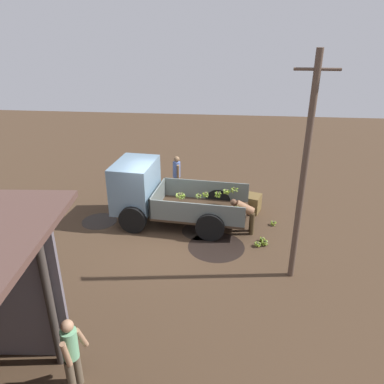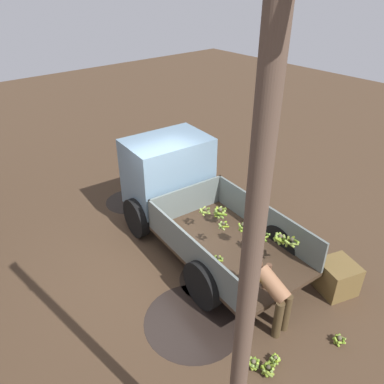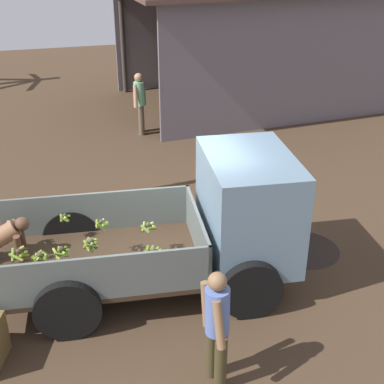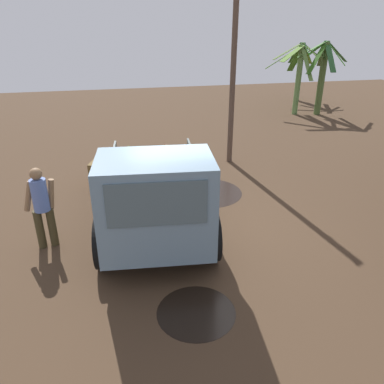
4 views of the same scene
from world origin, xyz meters
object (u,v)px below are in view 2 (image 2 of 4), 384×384
at_px(person_foreground_visitor, 262,176).
at_px(banana_bunch_on_ground_1, 339,339).
at_px(banana_bunch_on_ground_2, 253,363).
at_px(banana_bunch_on_ground_3, 275,359).
at_px(person_worker_loading, 272,293).
at_px(banana_bunch_on_ground_0, 268,369).
at_px(utility_pole, 246,306).
at_px(wooden_crate_0, 337,277).
at_px(cargo_truck, 180,187).

relative_size(person_foreground_visitor, banana_bunch_on_ground_1, 7.32).
xyz_separation_m(banana_bunch_on_ground_2, banana_bunch_on_ground_3, (-0.17, -0.33, -0.01)).
distance_m(person_worker_loading, banana_bunch_on_ground_0, 1.18).
bearing_deg(person_foreground_visitor, person_worker_loading, -56.38).
height_order(banana_bunch_on_ground_0, banana_bunch_on_ground_1, banana_bunch_on_ground_0).
bearing_deg(banana_bunch_on_ground_2, utility_pole, 121.23).
bearing_deg(person_worker_loading, person_foreground_visitor, -47.67).
bearing_deg(person_worker_loading, banana_bunch_on_ground_2, 114.24).
bearing_deg(banana_bunch_on_ground_1, wooden_crate_0, -54.82).
xyz_separation_m(cargo_truck, banana_bunch_on_ground_0, (-3.94, 1.39, -0.99)).
height_order(person_foreground_visitor, person_worker_loading, person_foreground_visitor).
bearing_deg(wooden_crate_0, person_worker_loading, 79.58).
distance_m(person_foreground_visitor, person_worker_loading, 3.82).
height_order(utility_pole, banana_bunch_on_ground_3, utility_pole).
xyz_separation_m(person_foreground_visitor, banana_bunch_on_ground_2, (-3.05, 3.60, -0.84)).
relative_size(person_worker_loading, banana_bunch_on_ground_1, 5.33).
height_order(person_foreground_visitor, banana_bunch_on_ground_3, person_foreground_visitor).
height_order(utility_pole, banana_bunch_on_ground_0, utility_pole).
bearing_deg(banana_bunch_on_ground_3, utility_pole, 111.34).
height_order(banana_bunch_on_ground_1, wooden_crate_0, wooden_crate_0).
bearing_deg(cargo_truck, banana_bunch_on_ground_3, 168.84).
bearing_deg(banana_bunch_on_ground_3, banana_bunch_on_ground_0, 101.98).
distance_m(person_worker_loading, banana_bunch_on_ground_1, 1.36).
bearing_deg(utility_pole, cargo_truck, -32.14).
relative_size(cargo_truck, person_worker_loading, 3.87).
xyz_separation_m(person_foreground_visitor, person_worker_loading, (-2.64, 2.75, -0.18)).
height_order(person_foreground_visitor, wooden_crate_0, person_foreground_visitor).
distance_m(utility_pole, person_worker_loading, 3.46).
xyz_separation_m(banana_bunch_on_ground_0, banana_bunch_on_ground_3, (0.05, -0.24, -0.03)).
bearing_deg(banana_bunch_on_ground_3, person_worker_loading, -41.98).
relative_size(banana_bunch_on_ground_0, banana_bunch_on_ground_3, 1.50).
bearing_deg(banana_bunch_on_ground_0, person_foreground_visitor, -47.02).
height_order(banana_bunch_on_ground_1, banana_bunch_on_ground_2, same).
height_order(cargo_truck, banana_bunch_on_ground_0, cargo_truck).
relative_size(banana_bunch_on_ground_0, banana_bunch_on_ground_1, 1.07).
distance_m(utility_pole, banana_bunch_on_ground_3, 3.51).
distance_m(cargo_truck, banana_bunch_on_ground_3, 4.18).
relative_size(cargo_truck, person_foreground_visitor, 2.82).
distance_m(person_foreground_visitor, banana_bunch_on_ground_1, 4.36).
distance_m(utility_pole, banana_bunch_on_ground_1, 4.10).
bearing_deg(wooden_crate_0, banana_bunch_on_ground_1, 125.18).
distance_m(cargo_truck, banana_bunch_on_ground_0, 4.30).
bearing_deg(person_worker_loading, wooden_crate_0, -101.94).
height_order(cargo_truck, banana_bunch_on_ground_1, cargo_truck).
relative_size(utility_pole, banana_bunch_on_ground_3, 36.66).
distance_m(person_foreground_visitor, banana_bunch_on_ground_2, 4.80).
xyz_separation_m(utility_pole, person_worker_loading, (1.25, -2.24, -2.32)).
height_order(cargo_truck, wooden_crate_0, cargo_truck).
distance_m(banana_bunch_on_ground_3, wooden_crate_0, 2.19).
height_order(banana_bunch_on_ground_3, wooden_crate_0, wooden_crate_0).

